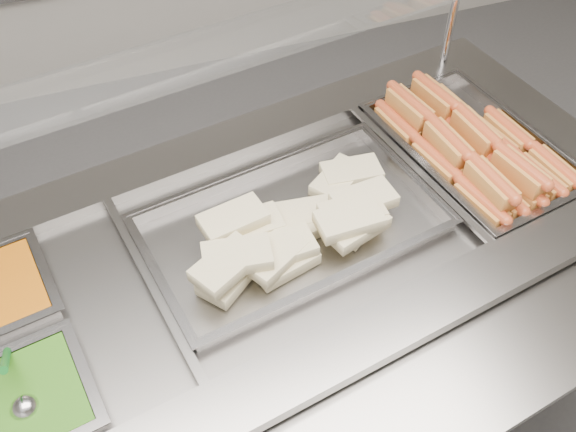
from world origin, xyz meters
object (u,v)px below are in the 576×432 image
object	(u,v)px
sneeze_guard	(217,51)
pan_hotdogs	(470,155)
pan_wraps	(292,228)
steam_counter	(273,333)
serving_spoon	(22,400)

from	to	relation	value
sneeze_guard	pan_hotdogs	world-z (taller)	sneeze_guard
sneeze_guard	pan_hotdogs	bearing A→B (deg)	-9.63
pan_hotdogs	pan_wraps	distance (m)	0.61
steam_counter	sneeze_guard	world-z (taller)	sneeze_guard
sneeze_guard	pan_hotdogs	xyz separation A→B (m)	(0.70, -0.12, -0.44)
steam_counter	pan_hotdogs	xyz separation A→B (m)	(0.66, 0.11, 0.44)
steam_counter	pan_wraps	bearing A→B (deg)	9.64
steam_counter	serving_spoon	distance (m)	0.84
sneeze_guard	serving_spoon	xyz separation A→B (m)	(-0.59, -0.50, -0.38)
pan_hotdogs	pan_wraps	xyz separation A→B (m)	(-0.60, -0.10, 0.02)
pan_wraps	sneeze_guard	bearing A→B (deg)	114.99
sneeze_guard	pan_wraps	bearing A→B (deg)	-65.01
serving_spoon	sneeze_guard	bearing A→B (deg)	40.57
pan_hotdogs	steam_counter	bearing A→B (deg)	-170.36
pan_hotdogs	serving_spoon	world-z (taller)	serving_spoon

